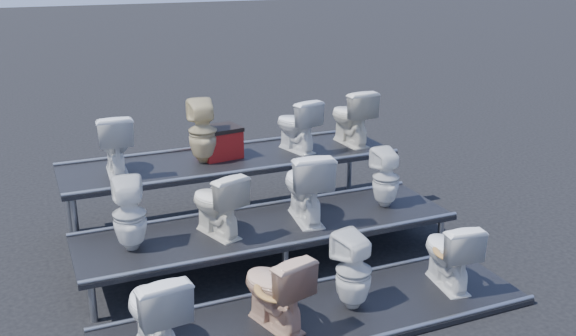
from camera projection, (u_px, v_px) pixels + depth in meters
name	position (u px, v px, depth m)	size (l,w,h in m)	color
ground	(269.00, 262.00, 7.28)	(80.00, 80.00, 0.00)	black
tier_front	(319.00, 317.00, 6.14)	(4.20, 1.20, 0.06)	black
tier_mid	(269.00, 244.00, 7.21)	(4.20, 1.20, 0.46)	black
tier_back	(232.00, 190.00, 8.27)	(4.20, 1.20, 0.86)	black
toilet_0	(155.00, 311.00, 5.42)	(0.45, 0.79, 0.81)	silver
toilet_1	(275.00, 288.00, 5.84)	(0.42, 0.74, 0.76)	tan
toilet_2	(353.00, 271.00, 6.14)	(0.35, 0.35, 0.77)	silver
toilet_3	(449.00, 252.00, 6.56)	(0.41, 0.72, 0.74)	silver
toilet_4	(130.00, 215.00, 6.45)	(0.34, 0.35, 0.75)	silver
toilet_5	(217.00, 203.00, 6.80)	(0.40, 0.70, 0.72)	silver
toilet_6	(305.00, 185.00, 7.17)	(0.46, 0.81, 0.83)	silver
toilet_7	(386.00, 178.00, 7.58)	(0.32, 0.32, 0.70)	silver
toilet_8	(115.00, 143.00, 7.49)	(0.41, 0.71, 0.73)	silver
toilet_9	(203.00, 131.00, 7.88)	(0.35, 0.36, 0.79)	#CEBC88
toilet_10	(296.00, 125.00, 8.36)	(0.39, 0.69, 0.70)	silver
toilet_11	(351.00, 116.00, 8.65)	(0.43, 0.75, 0.76)	silver
red_crate	(220.00, 144.00, 8.13)	(0.49, 0.39, 0.35)	maroon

